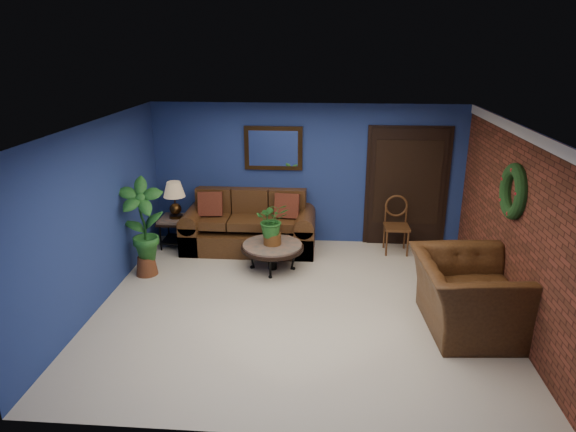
# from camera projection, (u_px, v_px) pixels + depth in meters

# --- Properties ---
(floor) EXTENTS (5.50, 5.50, 0.00)m
(floor) POSITION_uv_depth(u_px,v_px,m) (299.00, 306.00, 7.14)
(floor) COLOR beige
(floor) RESTS_ON ground
(wall_back) EXTENTS (5.50, 0.04, 2.50)m
(wall_back) POSITION_uv_depth(u_px,v_px,m) (307.00, 174.00, 9.10)
(wall_back) COLOR navy
(wall_back) RESTS_ON ground
(wall_left) EXTENTS (0.04, 5.00, 2.50)m
(wall_left) POSITION_uv_depth(u_px,v_px,m) (97.00, 216.00, 6.94)
(wall_left) COLOR navy
(wall_left) RESTS_ON ground
(wall_right_brick) EXTENTS (0.04, 5.00, 2.50)m
(wall_right_brick) POSITION_uv_depth(u_px,v_px,m) (515.00, 227.00, 6.54)
(wall_right_brick) COLOR maroon
(wall_right_brick) RESTS_ON ground
(ceiling) EXTENTS (5.50, 5.00, 0.02)m
(ceiling) POSITION_uv_depth(u_px,v_px,m) (300.00, 126.00, 6.34)
(ceiling) COLOR white
(ceiling) RESTS_ON wall_back
(crown_molding) EXTENTS (0.03, 5.00, 0.14)m
(crown_molding) POSITION_uv_depth(u_px,v_px,m) (526.00, 134.00, 6.16)
(crown_molding) COLOR white
(crown_molding) RESTS_ON wall_right_brick
(wall_mirror) EXTENTS (1.02, 0.06, 0.77)m
(wall_mirror) POSITION_uv_depth(u_px,v_px,m) (273.00, 148.00, 8.95)
(wall_mirror) COLOR #3C240F
(wall_mirror) RESTS_ON wall_back
(closet_door) EXTENTS (1.44, 0.06, 2.18)m
(closet_door) POSITION_uv_depth(u_px,v_px,m) (407.00, 188.00, 9.01)
(closet_door) COLOR black
(closet_door) RESTS_ON wall_back
(wreath) EXTENTS (0.16, 0.72, 0.72)m
(wreath) POSITION_uv_depth(u_px,v_px,m) (513.00, 191.00, 6.45)
(wreath) COLOR black
(wreath) RESTS_ON wall_right_brick
(sofa) EXTENTS (2.29, 0.99, 1.03)m
(sofa) POSITION_uv_depth(u_px,v_px,m) (250.00, 229.00, 9.08)
(sofa) COLOR #4D2E16
(sofa) RESTS_ON ground
(coffee_table) EXTENTS (1.00, 1.00, 0.43)m
(coffee_table) POSITION_uv_depth(u_px,v_px,m) (272.00, 247.00, 8.18)
(coffee_table) COLOR #4D4943
(coffee_table) RESTS_ON ground
(end_table) EXTENTS (0.58, 0.58, 0.53)m
(end_table) POSITION_uv_depth(u_px,v_px,m) (177.00, 224.00, 9.11)
(end_table) COLOR #4D4943
(end_table) RESTS_ON ground
(table_lamp) EXTENTS (0.38, 0.38, 0.63)m
(table_lamp) POSITION_uv_depth(u_px,v_px,m) (174.00, 195.00, 8.94)
(table_lamp) COLOR #3C240F
(table_lamp) RESTS_ON end_table
(side_chair) EXTENTS (0.43, 0.43, 0.98)m
(side_chair) POSITION_uv_depth(u_px,v_px,m) (396.00, 221.00, 8.85)
(side_chair) COLOR #573519
(side_chair) RESTS_ON ground
(armchair) EXTENTS (1.36, 1.53, 0.93)m
(armchair) POSITION_uv_depth(u_px,v_px,m) (468.00, 295.00, 6.44)
(armchair) COLOR #4D2E16
(armchair) RESTS_ON ground
(coffee_plant) EXTENTS (0.60, 0.55, 0.70)m
(coffee_plant) POSITION_uv_depth(u_px,v_px,m) (272.00, 221.00, 8.04)
(coffee_plant) COLOR brown
(coffee_plant) RESTS_ON coffee_table
(floor_plant) EXTENTS (0.41, 0.36, 0.79)m
(floor_plant) POSITION_uv_depth(u_px,v_px,m) (461.00, 263.00, 7.53)
(floor_plant) COLOR brown
(floor_plant) RESTS_ON ground
(tall_plant) EXTENTS (0.78, 0.63, 1.55)m
(tall_plant) POSITION_uv_depth(u_px,v_px,m) (143.00, 224.00, 7.84)
(tall_plant) COLOR brown
(tall_plant) RESTS_ON ground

